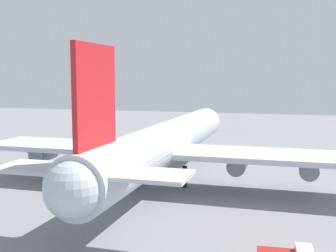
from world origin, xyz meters
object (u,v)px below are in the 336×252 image
cargo_airplane (167,142)px  cargo_loader (39,146)px  safety_cone_nose (194,148)px  baggage_tug (136,147)px

cargo_airplane → cargo_loader: size_ratio=15.18×
cargo_airplane → safety_cone_nose: cargo_airplane is taller
baggage_tug → safety_cone_nose: bearing=-58.3°
cargo_loader → baggage_tug: (4.06, -20.06, 0.03)m
cargo_loader → cargo_airplane: bearing=-118.0°
cargo_loader → safety_cone_nose: bearing=-70.9°
cargo_airplane → baggage_tug: cargo_airplane is taller
baggage_tug → safety_cone_nose: 12.65m
safety_cone_nose → cargo_loader: bearing=109.1°
baggage_tug → safety_cone_nose: baggage_tug is taller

